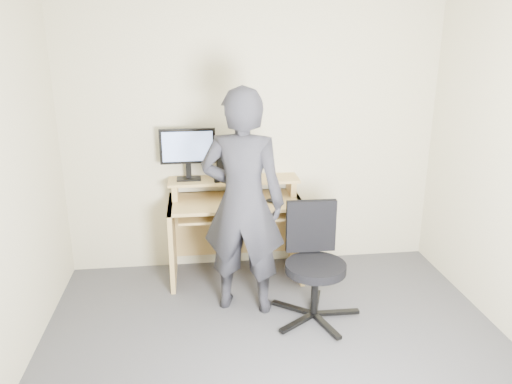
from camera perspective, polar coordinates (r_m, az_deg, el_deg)
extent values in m
plane|color=#525257|center=(3.60, 3.20, -19.80)|extent=(3.50, 3.50, 0.00)
cube|color=beige|center=(4.68, -0.32, 6.14)|extent=(3.50, 0.02, 2.50)
cube|color=tan|center=(4.64, -9.52, -5.61)|extent=(0.04, 0.60, 0.75)
cube|color=tan|center=(4.72, 4.74, -4.97)|extent=(0.04, 0.60, 0.75)
cube|color=tan|center=(4.51, -2.38, -1.12)|extent=(1.20, 0.60, 0.03)
cube|color=tan|center=(4.47, -2.28, -2.60)|extent=(1.02, 0.38, 0.02)
cube|color=tan|center=(4.62, -9.24, 0.28)|extent=(0.05, 0.28, 0.15)
cube|color=tan|center=(4.70, 4.03, 0.77)|extent=(0.05, 0.28, 0.15)
cube|color=tan|center=(4.61, -2.56, 1.39)|extent=(1.20, 0.30, 0.02)
cube|color=tan|center=(4.89, -2.61, -3.48)|extent=(1.20, 0.03, 0.65)
cube|color=black|center=(4.61, -7.67, 1.51)|extent=(0.22, 0.14, 0.01)
cube|color=black|center=(4.61, -7.71, 2.50)|extent=(0.05, 0.04, 0.14)
cube|color=black|center=(4.53, -7.83, 5.22)|extent=(0.50, 0.04, 0.32)
cube|color=#839EE3|center=(4.51, -7.83, 5.16)|extent=(0.45, 0.01, 0.27)
cube|color=black|center=(4.60, -4.01, 2.79)|extent=(0.08, 0.14, 0.20)
cylinder|color=#B9BABE|center=(4.59, -0.81, 2.58)|extent=(0.08, 0.08, 0.16)
cube|color=black|center=(4.59, -0.65, 1.58)|extent=(0.08, 0.13, 0.01)
cube|color=black|center=(4.49, -4.48, 1.33)|extent=(0.05, 0.05, 0.03)
torus|color=silver|center=(4.66, -3.91, 1.84)|extent=(0.17, 0.17, 0.06)
cube|color=black|center=(4.46, -1.44, -2.30)|extent=(0.48, 0.24, 0.03)
ellipsoid|color=black|center=(4.44, 1.76, -0.96)|extent=(0.11, 0.09, 0.04)
cube|color=black|center=(4.20, 9.23, -13.43)|extent=(0.36, 0.05, 0.03)
cube|color=black|center=(4.32, 6.86, -12.36)|extent=(0.16, 0.36, 0.03)
cube|color=black|center=(4.22, 4.18, -13.04)|extent=(0.32, 0.25, 0.03)
cube|color=black|center=(4.03, 4.77, -14.66)|extent=(0.32, 0.25, 0.03)
cube|color=black|center=(4.02, 8.05, -14.92)|extent=(0.15, 0.36, 0.03)
cylinder|color=black|center=(4.05, 6.72, -11.24)|extent=(0.06, 0.06, 0.38)
cylinder|color=black|center=(3.96, 6.83, -8.59)|extent=(0.48, 0.48, 0.07)
cube|color=black|center=(4.03, 6.30, -3.87)|extent=(0.40, 0.06, 0.43)
imported|color=black|center=(3.93, -1.51, -1.26)|extent=(0.76, 0.61, 1.83)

